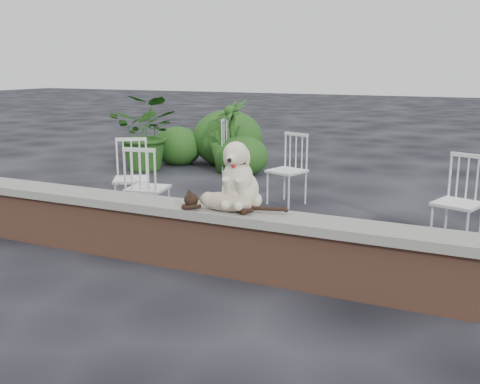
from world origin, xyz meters
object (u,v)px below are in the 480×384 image
at_px(dog, 240,174).
at_px(chair_a, 131,178).
at_px(potted_plant_a, 147,133).
at_px(potted_plant_b, 231,136).
at_px(cat, 225,201).
at_px(chair_e, 237,147).
at_px(chair_b, 287,170).
at_px(chair_d, 458,202).
at_px(chair_c, 148,187).

distance_m(dog, chair_a, 2.34).
height_order(chair_a, potted_plant_a, potted_plant_a).
relative_size(chair_a, potted_plant_b, 0.75).
relative_size(cat, chair_e, 1.16).
bearing_deg(chair_a, cat, -65.32).
relative_size(chair_b, potted_plant_a, 0.71).
distance_m(chair_a, chair_d, 3.74).
distance_m(chair_e, potted_plant_b, 0.24).
xyz_separation_m(cat, potted_plant_a, (-3.48, 3.89, -0.01)).
xyz_separation_m(dog, chair_a, (-2.01, 1.13, -0.42)).
distance_m(cat, chair_c, 1.75).
bearing_deg(cat, chair_a, 139.10).
bearing_deg(chair_d, chair_a, -155.87).
relative_size(cat, chair_a, 1.16).
xyz_separation_m(chair_e, chair_d, (3.67, -2.51, 0.00)).
bearing_deg(dog, chair_c, 145.36).
relative_size(chair_e, chair_b, 1.00).
bearing_deg(chair_e, chair_b, -137.43).
relative_size(chair_a, chair_d, 1.00).
height_order(chair_d, potted_plant_a, potted_plant_a).
xyz_separation_m(chair_e, potted_plant_b, (-0.16, 0.11, 0.16)).
distance_m(chair_b, potted_plant_a, 3.34).
bearing_deg(chair_b, cat, -63.43).
xyz_separation_m(chair_c, chair_b, (1.06, 1.66, 0.00)).
height_order(chair_c, chair_e, same).
bearing_deg(potted_plant_b, chair_c, -80.15).
height_order(chair_a, potted_plant_b, potted_plant_b).
distance_m(dog, potted_plant_a, 5.17).
relative_size(dog, chair_d, 0.66).
distance_m(chair_a, chair_c, 0.58).
distance_m(dog, chair_d, 2.34).
height_order(dog, chair_e, dog).
xyz_separation_m(chair_a, potted_plant_a, (-1.55, 2.61, 0.19)).
bearing_deg(chair_e, dog, -154.71).
bearing_deg(chair_e, chair_a, 178.59).
distance_m(dog, chair_b, 2.54).
distance_m(cat, potted_plant_b, 4.76).
bearing_deg(chair_e, chair_c, -173.13).
relative_size(cat, chair_b, 1.16).
bearing_deg(potted_plant_b, potted_plant_a, -164.07).
relative_size(dog, chair_c, 0.66).
distance_m(dog, chair_e, 4.52).
bearing_deg(potted_plant_a, chair_c, -55.59).
relative_size(dog, potted_plant_b, 0.50).
relative_size(chair_a, chair_e, 1.00).
height_order(cat, potted_plant_a, potted_plant_a).
xyz_separation_m(potted_plant_a, potted_plant_b, (1.44, 0.41, -0.04)).
xyz_separation_m(dog, chair_c, (-1.54, 0.80, -0.42)).
distance_m(chair_b, potted_plant_b, 2.37).
bearing_deg(chair_e, chair_d, -124.94).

